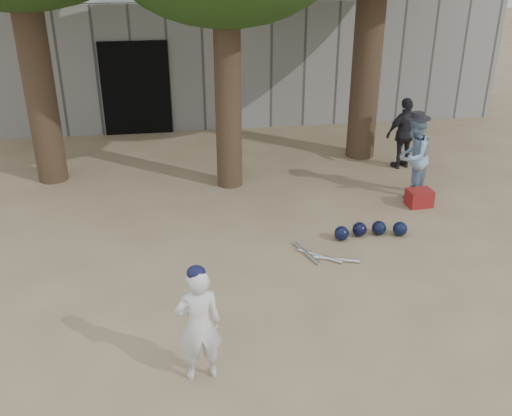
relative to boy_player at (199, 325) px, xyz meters
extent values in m
plane|color=#937C5E|center=(0.33, 1.12, -0.66)|extent=(70.00, 70.00, 0.00)
imported|color=silver|center=(0.00, 0.00, 0.00)|extent=(0.51, 0.37, 1.32)
imported|color=#7C9CC0|center=(4.13, 4.27, 0.09)|extent=(0.90, 0.92, 1.49)
imported|color=black|center=(4.56, 5.68, 0.07)|extent=(0.91, 0.53, 1.45)
cube|color=maroon|center=(4.11, 3.79, -0.51)|extent=(0.44, 0.35, 0.30)
cube|color=gray|center=(0.33, 9.12, 0.84)|extent=(16.00, 0.35, 3.00)
cube|color=black|center=(-0.87, 8.92, 0.44)|extent=(1.60, 0.08, 2.20)
cube|color=slate|center=(0.33, 11.62, 0.84)|extent=(16.00, 5.00, 3.00)
sphere|color=black|center=(2.39, 2.76, -0.54)|extent=(0.23, 0.23, 0.23)
sphere|color=black|center=(2.71, 2.85, -0.54)|extent=(0.23, 0.23, 0.23)
sphere|color=black|center=(3.03, 2.85, -0.54)|extent=(0.23, 0.23, 0.23)
sphere|color=black|center=(3.35, 2.77, -0.54)|extent=(0.23, 0.23, 0.23)
cylinder|color=silver|center=(1.74, 2.39, -0.63)|extent=(0.27, 0.70, 0.06)
cylinder|color=silver|center=(1.92, 2.27, -0.63)|extent=(0.58, 0.52, 0.06)
cylinder|color=silver|center=(2.10, 2.15, -0.63)|extent=(0.69, 0.31, 0.06)
cylinder|color=brown|center=(-2.47, 6.12, 2.09)|extent=(0.56, 0.56, 5.50)
cylinder|color=brown|center=(0.93, 5.32, 1.84)|extent=(0.48, 0.48, 5.00)
cylinder|color=brown|center=(3.93, 6.52, 2.24)|extent=(0.60, 0.60, 5.80)
camera|label=1|loc=(-0.18, -4.82, 3.54)|focal=40.00mm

